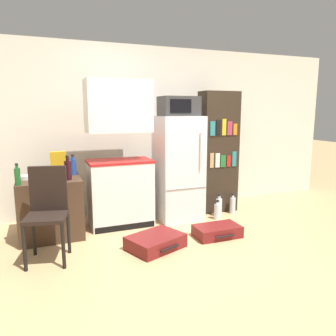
{
  "coord_description": "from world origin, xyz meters",
  "views": [
    {
      "loc": [
        -1.54,
        -2.9,
        1.55
      ],
      "look_at": [
        -0.06,
        0.85,
        0.84
      ],
      "focal_mm": 35.0,
      "sensor_mm": 36.0,
      "label": 1
    }
  ],
  "objects_px": {
    "suitcase_large_flat": "(156,242)",
    "water_bottle_back": "(233,205)",
    "chair": "(48,205)",
    "suitcase_small_flat": "(217,231)",
    "bowl": "(26,177)",
    "bottle_green_tall": "(17,176)",
    "cereal_box": "(58,163)",
    "water_bottle_middle": "(219,207)",
    "side_table": "(50,207)",
    "bookshelf": "(218,152)",
    "kitchen_hutch": "(119,160)",
    "bottle_wine_dark": "(68,170)",
    "microwave": "(179,106)",
    "water_bottle_front": "(217,211)",
    "refrigerator": "(178,168)"
  },
  "relations": [
    {
      "from": "side_table",
      "to": "water_bottle_back",
      "type": "bearing_deg",
      "value": -1.33
    },
    {
      "from": "bottle_green_tall",
      "to": "chair",
      "type": "bearing_deg",
      "value": -54.7
    },
    {
      "from": "suitcase_large_flat",
      "to": "water_bottle_back",
      "type": "bearing_deg",
      "value": 5.79
    },
    {
      "from": "bottle_green_tall",
      "to": "suitcase_large_flat",
      "type": "distance_m",
      "value": 1.7
    },
    {
      "from": "kitchen_hutch",
      "to": "microwave",
      "type": "distance_m",
      "value": 1.1
    },
    {
      "from": "chair",
      "to": "water_bottle_back",
      "type": "relative_size",
      "value": 3.16
    },
    {
      "from": "refrigerator",
      "to": "water_bottle_back",
      "type": "height_order",
      "value": "refrigerator"
    },
    {
      "from": "bowl",
      "to": "cereal_box",
      "type": "distance_m",
      "value": 0.44
    },
    {
      "from": "cereal_box",
      "to": "suitcase_large_flat",
      "type": "xyz_separation_m",
      "value": [
        0.95,
        -1.05,
        -0.8
      ]
    },
    {
      "from": "chair",
      "to": "suitcase_small_flat",
      "type": "height_order",
      "value": "chair"
    },
    {
      "from": "side_table",
      "to": "kitchen_hutch",
      "type": "bearing_deg",
      "value": 5.28
    },
    {
      "from": "water_bottle_front",
      "to": "water_bottle_middle",
      "type": "distance_m",
      "value": 0.14
    },
    {
      "from": "water_bottle_middle",
      "to": "side_table",
      "type": "bearing_deg",
      "value": 177.25
    },
    {
      "from": "chair",
      "to": "water_bottle_middle",
      "type": "relative_size",
      "value": 2.86
    },
    {
      "from": "kitchen_hutch",
      "to": "bottle_wine_dark",
      "type": "bearing_deg",
      "value": -160.23
    },
    {
      "from": "kitchen_hutch",
      "to": "bottle_green_tall",
      "type": "distance_m",
      "value": 1.28
    },
    {
      "from": "side_table",
      "to": "kitchen_hutch",
      "type": "distance_m",
      "value": 1.05
    },
    {
      "from": "kitchen_hutch",
      "to": "bottle_wine_dark",
      "type": "relative_size",
      "value": 6.66
    },
    {
      "from": "kitchen_hutch",
      "to": "suitcase_small_flat",
      "type": "xyz_separation_m",
      "value": [
        1.01,
        -0.88,
        -0.83
      ]
    },
    {
      "from": "bowl",
      "to": "side_table",
      "type": "bearing_deg",
      "value": -10.88
    },
    {
      "from": "cereal_box",
      "to": "bowl",
      "type": "bearing_deg",
      "value": -157.56
    },
    {
      "from": "bottle_wine_dark",
      "to": "chair",
      "type": "distance_m",
      "value": 0.62
    },
    {
      "from": "bowl",
      "to": "bottle_green_tall",
      "type": "bearing_deg",
      "value": -103.73
    },
    {
      "from": "bowl",
      "to": "suitcase_small_flat",
      "type": "relative_size",
      "value": 0.29
    },
    {
      "from": "bookshelf",
      "to": "cereal_box",
      "type": "height_order",
      "value": "bookshelf"
    },
    {
      "from": "cereal_box",
      "to": "suitcase_small_flat",
      "type": "bearing_deg",
      "value": -29.52
    },
    {
      "from": "suitcase_small_flat",
      "to": "cereal_box",
      "type": "bearing_deg",
      "value": 151.06
    },
    {
      "from": "side_table",
      "to": "bottle_wine_dark",
      "type": "distance_m",
      "value": 0.56
    },
    {
      "from": "suitcase_large_flat",
      "to": "water_bottle_back",
      "type": "distance_m",
      "value": 1.71
    },
    {
      "from": "bookshelf",
      "to": "suitcase_small_flat",
      "type": "height_order",
      "value": "bookshelf"
    },
    {
      "from": "chair",
      "to": "refrigerator",
      "type": "bearing_deg",
      "value": 34.73
    },
    {
      "from": "microwave",
      "to": "kitchen_hutch",
      "type": "bearing_deg",
      "value": 177.84
    },
    {
      "from": "suitcase_small_flat",
      "to": "side_table",
      "type": "bearing_deg",
      "value": 157.89
    },
    {
      "from": "microwave",
      "to": "bottle_wine_dark",
      "type": "height_order",
      "value": "microwave"
    },
    {
      "from": "chair",
      "to": "suitcase_small_flat",
      "type": "bearing_deg",
      "value": 8.92
    },
    {
      "from": "side_table",
      "to": "bookshelf",
      "type": "bearing_deg",
      "value": 4.2
    },
    {
      "from": "suitcase_small_flat",
      "to": "water_bottle_middle",
      "type": "bearing_deg",
      "value": 58.85
    },
    {
      "from": "bottle_green_tall",
      "to": "side_table",
      "type": "bearing_deg",
      "value": 37.73
    },
    {
      "from": "bowl",
      "to": "chair",
      "type": "distance_m",
      "value": 0.76
    },
    {
      "from": "microwave",
      "to": "cereal_box",
      "type": "distance_m",
      "value": 1.78
    },
    {
      "from": "bowl",
      "to": "cereal_box",
      "type": "height_order",
      "value": "cereal_box"
    },
    {
      "from": "bookshelf",
      "to": "suitcase_large_flat",
      "type": "height_order",
      "value": "bookshelf"
    },
    {
      "from": "cereal_box",
      "to": "chair",
      "type": "distance_m",
      "value": 0.93
    },
    {
      "from": "bottle_green_tall",
      "to": "chair",
      "type": "xyz_separation_m",
      "value": [
        0.29,
        -0.4,
        -0.26
      ]
    },
    {
      "from": "cereal_box",
      "to": "suitcase_large_flat",
      "type": "bearing_deg",
      "value": -48.05
    },
    {
      "from": "microwave",
      "to": "water_bottle_front",
      "type": "height_order",
      "value": "microwave"
    },
    {
      "from": "refrigerator",
      "to": "cereal_box",
      "type": "bearing_deg",
      "value": 174.53
    },
    {
      "from": "microwave",
      "to": "suitcase_small_flat",
      "type": "bearing_deg",
      "value": -79.2
    },
    {
      "from": "bottle_wine_dark",
      "to": "bowl",
      "type": "relative_size",
      "value": 1.79
    },
    {
      "from": "bottle_wine_dark",
      "to": "bowl",
      "type": "xyz_separation_m",
      "value": [
        -0.47,
        0.21,
        -0.1
      ]
    }
  ]
}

